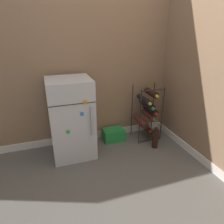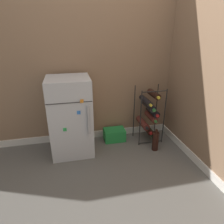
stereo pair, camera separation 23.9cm
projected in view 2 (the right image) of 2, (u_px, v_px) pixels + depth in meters
The scene contains 6 objects.
ground_plane at pixel (121, 158), 2.29m from camera, with size 14.00×14.00×0.00m, color #56544F.
wall_back at pixel (110, 41), 2.33m from camera, with size 6.57×0.07×2.50m.
mini_fridge at pixel (71, 117), 2.27m from camera, with size 0.47×0.47×0.90m.
wine_rack at pixel (149, 114), 2.54m from camera, with size 0.32×0.32×0.72m.
soda_box at pixel (114, 135), 2.64m from camera, with size 0.27×0.18×0.16m.
loose_bottle_floor at pixel (155, 141), 2.40m from camera, with size 0.08×0.08×0.27m.
Camera 2 is at (-0.52, -1.84, 1.37)m, focal length 32.00 mm.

